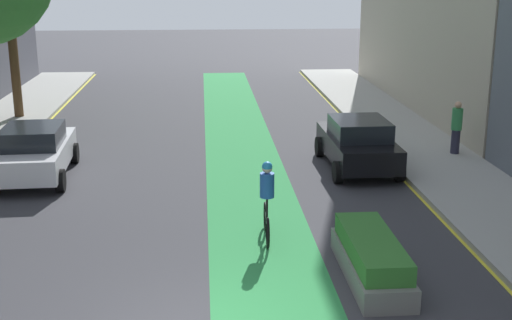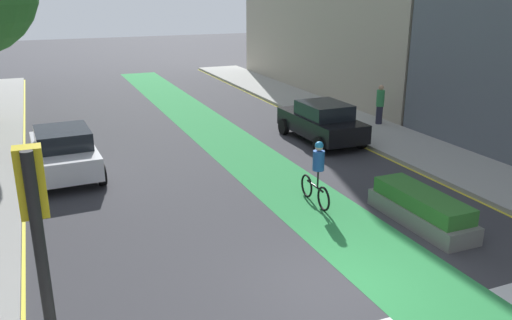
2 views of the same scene
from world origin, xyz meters
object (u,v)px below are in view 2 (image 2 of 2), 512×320
object	(u,v)px
cyclist_in_lane	(317,172)
median_planter	(421,209)
car_white_left_far	(64,151)
pedestrian_sidewalk_right_a	(380,104)
traffic_signal_near_left	(38,232)
car_black_right_far	(322,121)

from	to	relation	value
cyclist_in_lane	median_planter	bearing A→B (deg)	-48.41
car_white_left_far	median_planter	distance (m)	11.03
car_white_left_far	cyclist_in_lane	bearing A→B (deg)	-40.18
pedestrian_sidewalk_right_a	car_white_left_far	bearing A→B (deg)	-174.58
traffic_signal_near_left	pedestrian_sidewalk_right_a	distance (m)	18.01
car_white_left_far	median_planter	world-z (taller)	car_white_left_far
cyclist_in_lane	median_planter	xyz separation A→B (m)	(1.88, -2.12, -0.57)
car_white_left_far	cyclist_in_lane	world-z (taller)	cyclist_in_lane
cyclist_in_lane	pedestrian_sidewalk_right_a	bearing A→B (deg)	44.19
car_white_left_far	pedestrian_sidewalk_right_a	bearing A→B (deg)	5.42
cyclist_in_lane	traffic_signal_near_left	bearing A→B (deg)	-144.61
traffic_signal_near_left	car_black_right_far	world-z (taller)	traffic_signal_near_left
car_white_left_far	car_black_right_far	world-z (taller)	same
car_white_left_far	car_black_right_far	bearing A→B (deg)	1.51
median_planter	cyclist_in_lane	bearing A→B (deg)	131.59
car_white_left_far	car_black_right_far	xyz separation A→B (m)	(9.58, 0.25, 0.00)
pedestrian_sidewalk_right_a	traffic_signal_near_left	bearing A→B (deg)	-140.03
traffic_signal_near_left	car_black_right_far	distance (m)	14.88
car_white_left_far	car_black_right_far	distance (m)	9.58
car_black_right_far	cyclist_in_lane	xyz separation A→B (m)	(-3.30, -5.55, 0.17)
traffic_signal_near_left	cyclist_in_lane	xyz separation A→B (m)	(7.02, 4.99, -1.75)
pedestrian_sidewalk_right_a	cyclist_in_lane	bearing A→B (deg)	-135.81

